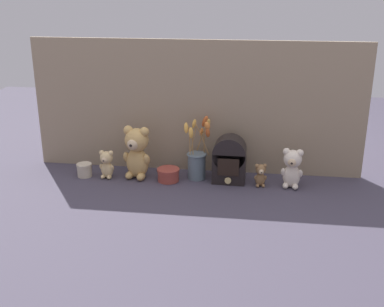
{
  "coord_description": "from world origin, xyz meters",
  "views": [
    {
      "loc": [
        0.29,
        -2.14,
        0.92
      ],
      "look_at": [
        0.0,
        0.02,
        0.14
      ],
      "focal_mm": 45.0,
      "sensor_mm": 36.0,
      "label": 1
    }
  ],
  "objects_px": {
    "teddy_bear_tiny": "(261,175)",
    "decorative_tin_tall": "(85,170)",
    "flower_vase": "(197,160)",
    "decorative_tin_short": "(168,175)",
    "teddy_bear_small": "(107,164)",
    "teddy_bear_medium": "(292,167)",
    "vintage_radio": "(229,159)",
    "teddy_bear_large": "(137,151)"
  },
  "relations": [
    {
      "from": "teddy_bear_medium",
      "to": "teddy_bear_tiny",
      "type": "xyz_separation_m",
      "value": [
        -0.14,
        -0.01,
        -0.04
      ]
    },
    {
      "from": "teddy_bear_tiny",
      "to": "flower_vase",
      "type": "distance_m",
      "value": 0.32
    },
    {
      "from": "teddy_bear_small",
      "to": "vintage_radio",
      "type": "bearing_deg",
      "value": 3.23
    },
    {
      "from": "teddy_bear_medium",
      "to": "decorative_tin_short",
      "type": "relative_size",
      "value": 1.75
    },
    {
      "from": "flower_vase",
      "to": "teddy_bear_large",
      "type": "bearing_deg",
      "value": -174.03
    },
    {
      "from": "teddy_bear_medium",
      "to": "decorative_tin_short",
      "type": "height_order",
      "value": "teddy_bear_medium"
    },
    {
      "from": "flower_vase",
      "to": "vintage_radio",
      "type": "bearing_deg",
      "value": -7.2
    },
    {
      "from": "teddy_bear_tiny",
      "to": "flower_vase",
      "type": "relative_size",
      "value": 0.36
    },
    {
      "from": "teddy_bear_medium",
      "to": "teddy_bear_large",
      "type": "bearing_deg",
      "value": 178.58
    },
    {
      "from": "vintage_radio",
      "to": "decorative_tin_tall",
      "type": "relative_size",
      "value": 3.04
    },
    {
      "from": "teddy_bear_tiny",
      "to": "decorative_tin_short",
      "type": "bearing_deg",
      "value": 179.42
    },
    {
      "from": "teddy_bear_tiny",
      "to": "decorative_tin_tall",
      "type": "xyz_separation_m",
      "value": [
        -0.87,
        0.01,
        -0.02
      ]
    },
    {
      "from": "teddy_bear_medium",
      "to": "vintage_radio",
      "type": "distance_m",
      "value": 0.3
    },
    {
      "from": "teddy_bear_medium",
      "to": "teddy_bear_small",
      "type": "bearing_deg",
      "value": -179.7
    },
    {
      "from": "flower_vase",
      "to": "decorative_tin_tall",
      "type": "xyz_separation_m",
      "value": [
        -0.56,
        -0.05,
        -0.06
      ]
    },
    {
      "from": "decorative_tin_tall",
      "to": "decorative_tin_short",
      "type": "relative_size",
      "value": 0.69
    },
    {
      "from": "flower_vase",
      "to": "decorative_tin_short",
      "type": "distance_m",
      "value": 0.16
    },
    {
      "from": "teddy_bear_tiny",
      "to": "teddy_bear_small",
      "type": "bearing_deg",
      "value": 179.69
    },
    {
      "from": "decorative_tin_short",
      "to": "vintage_radio",
      "type": "bearing_deg",
      "value": 6.49
    },
    {
      "from": "teddy_bear_large",
      "to": "vintage_radio",
      "type": "relative_size",
      "value": 1.14
    },
    {
      "from": "teddy_bear_large",
      "to": "teddy_bear_tiny",
      "type": "xyz_separation_m",
      "value": [
        0.61,
        -0.03,
        -0.08
      ]
    },
    {
      "from": "teddy_bear_large",
      "to": "vintage_radio",
      "type": "height_order",
      "value": "teddy_bear_large"
    },
    {
      "from": "teddy_bear_tiny",
      "to": "vintage_radio",
      "type": "height_order",
      "value": "vintage_radio"
    },
    {
      "from": "teddy_bear_tiny",
      "to": "teddy_bear_large",
      "type": "bearing_deg",
      "value": 177.41
    },
    {
      "from": "teddy_bear_tiny",
      "to": "decorative_tin_short",
      "type": "distance_m",
      "value": 0.45
    },
    {
      "from": "decorative_tin_tall",
      "to": "vintage_radio",
      "type": "bearing_deg",
      "value": 2.16
    },
    {
      "from": "decorative_tin_tall",
      "to": "decorative_tin_short",
      "type": "distance_m",
      "value": 0.43
    },
    {
      "from": "teddy_bear_medium",
      "to": "decorative_tin_tall",
      "type": "relative_size",
      "value": 2.53
    },
    {
      "from": "teddy_bear_small",
      "to": "teddy_bear_tiny",
      "type": "xyz_separation_m",
      "value": [
        0.75,
        -0.0,
        -0.02
      ]
    },
    {
      "from": "decorative_tin_tall",
      "to": "teddy_bear_medium",
      "type": "bearing_deg",
      "value": -0.12
    },
    {
      "from": "teddy_bear_large",
      "to": "teddy_bear_tiny",
      "type": "distance_m",
      "value": 0.61
    },
    {
      "from": "vintage_radio",
      "to": "decorative_tin_tall",
      "type": "xyz_separation_m",
      "value": [
        -0.72,
        -0.03,
        -0.08
      ]
    },
    {
      "from": "flower_vase",
      "to": "decorative_tin_short",
      "type": "height_order",
      "value": "flower_vase"
    },
    {
      "from": "teddy_bear_large",
      "to": "teddy_bear_medium",
      "type": "relative_size",
      "value": 1.38
    },
    {
      "from": "teddy_bear_tiny",
      "to": "decorative_tin_tall",
      "type": "relative_size",
      "value": 1.48
    },
    {
      "from": "teddy_bear_small",
      "to": "decorative_tin_short",
      "type": "xyz_separation_m",
      "value": [
        0.31,
        0.0,
        -0.04
      ]
    },
    {
      "from": "teddy_bear_medium",
      "to": "teddy_bear_tiny",
      "type": "bearing_deg",
      "value": -176.52
    },
    {
      "from": "teddy_bear_tiny",
      "to": "decorative_tin_short",
      "type": "xyz_separation_m",
      "value": [
        -0.45,
        0.0,
        -0.03
      ]
    },
    {
      "from": "teddy_bear_small",
      "to": "teddy_bear_tiny",
      "type": "relative_size",
      "value": 1.27
    },
    {
      "from": "teddy_bear_medium",
      "to": "vintage_radio",
      "type": "bearing_deg",
      "value": 174.35
    },
    {
      "from": "teddy_bear_small",
      "to": "decorative_tin_tall",
      "type": "bearing_deg",
      "value": 176.67
    },
    {
      "from": "teddy_bear_small",
      "to": "decorative_tin_short",
      "type": "bearing_deg",
      "value": 0.08
    }
  ]
}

